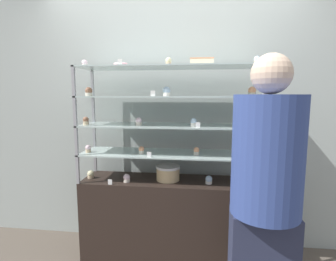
# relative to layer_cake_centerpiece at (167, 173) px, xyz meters

# --- Properties ---
(ground_plane) EXTENTS (20.00, 20.00, 0.00)m
(ground_plane) POSITION_rel_layer_cake_centerpiece_xyz_m (0.00, 0.00, -0.81)
(ground_plane) COLOR brown
(back_wall) EXTENTS (8.00, 0.05, 2.60)m
(back_wall) POSITION_rel_layer_cake_centerpiece_xyz_m (0.00, 0.35, 0.49)
(back_wall) COLOR #A8B2AD
(back_wall) RESTS_ON ground_plane
(display_base) EXTENTS (1.54, 0.40, 0.75)m
(display_base) POSITION_rel_layer_cake_centerpiece_xyz_m (0.00, 0.00, -0.44)
(display_base) COLOR black
(display_base) RESTS_ON ground_plane
(display_riser_lower) EXTENTS (1.54, 0.40, 0.25)m
(display_riser_lower) POSITION_rel_layer_cake_centerpiece_xyz_m (0.00, 0.00, 0.17)
(display_riser_lower) COLOR #99999E
(display_riser_lower) RESTS_ON display_base
(display_riser_middle) EXTENTS (1.54, 0.40, 0.25)m
(display_riser_middle) POSITION_rel_layer_cake_centerpiece_xyz_m (0.00, 0.00, 0.42)
(display_riser_middle) COLOR #99999E
(display_riser_middle) RESTS_ON display_riser_lower
(display_riser_upper) EXTENTS (1.54, 0.40, 0.25)m
(display_riser_upper) POSITION_rel_layer_cake_centerpiece_xyz_m (0.00, 0.00, 0.67)
(display_riser_upper) COLOR #99999E
(display_riser_upper) RESTS_ON display_riser_middle
(display_riser_top) EXTENTS (1.54, 0.40, 0.25)m
(display_riser_top) POSITION_rel_layer_cake_centerpiece_xyz_m (0.00, 0.00, 0.92)
(display_riser_top) COLOR #99999E
(display_riser_top) RESTS_ON display_riser_upper
(layer_cake_centerpiece) EXTENTS (0.21, 0.21, 0.13)m
(layer_cake_centerpiece) POSITION_rel_layer_cake_centerpiece_xyz_m (0.00, 0.00, 0.00)
(layer_cake_centerpiece) COLOR #DBBC84
(layer_cake_centerpiece) RESTS_ON display_base
(sheet_cake_frosted) EXTENTS (0.19, 0.15, 0.06)m
(sheet_cake_frosted) POSITION_rel_layer_cake_centerpiece_xyz_m (0.29, 0.02, 0.96)
(sheet_cake_frosted) COLOR beige
(sheet_cake_frosted) RESTS_ON display_riser_top
(cupcake_0) EXTENTS (0.06, 0.06, 0.07)m
(cupcake_0) POSITION_rel_layer_cake_centerpiece_xyz_m (-0.71, -0.03, -0.03)
(cupcake_0) COLOR #CCB28C
(cupcake_0) RESTS_ON display_base
(cupcake_1) EXTENTS (0.06, 0.06, 0.07)m
(cupcake_1) POSITION_rel_layer_cake_centerpiece_xyz_m (-0.35, -0.09, -0.03)
(cupcake_1) COLOR beige
(cupcake_1) RESTS_ON display_base
(cupcake_2) EXTENTS (0.06, 0.06, 0.07)m
(cupcake_2) POSITION_rel_layer_cake_centerpiece_xyz_m (0.37, -0.05, -0.03)
(cupcake_2) COLOR white
(cupcake_2) RESTS_ON display_base
(cupcake_3) EXTENTS (0.06, 0.06, 0.07)m
(cupcake_3) POSITION_rel_layer_cake_centerpiece_xyz_m (0.71, -0.04, -0.03)
(cupcake_3) COLOR beige
(cupcake_3) RESTS_ON display_base
(price_tag_0) EXTENTS (0.04, 0.00, 0.04)m
(price_tag_0) POSITION_rel_layer_cake_centerpiece_xyz_m (-0.47, -0.18, -0.04)
(price_tag_0) COLOR white
(price_tag_0) RESTS_ON display_base
(cupcake_4) EXTENTS (0.05, 0.05, 0.07)m
(cupcake_4) POSITION_rel_layer_cake_centerpiece_xyz_m (-0.71, -0.06, 0.22)
(cupcake_4) COLOR #CCB28C
(cupcake_4) RESTS_ON display_riser_lower
(cupcake_5) EXTENTS (0.05, 0.05, 0.07)m
(cupcake_5) POSITION_rel_layer_cake_centerpiece_xyz_m (-0.22, -0.06, 0.22)
(cupcake_5) COLOR beige
(cupcake_5) RESTS_ON display_riser_lower
(cupcake_6) EXTENTS (0.05, 0.05, 0.07)m
(cupcake_6) POSITION_rel_layer_cake_centerpiece_xyz_m (0.26, -0.04, 0.22)
(cupcake_6) COLOR beige
(cupcake_6) RESTS_ON display_riser_lower
(cupcake_7) EXTENTS (0.05, 0.05, 0.07)m
(cupcake_7) POSITION_rel_layer_cake_centerpiece_xyz_m (0.72, -0.04, 0.22)
(cupcake_7) COLOR beige
(cupcake_7) RESTS_ON display_riser_lower
(price_tag_1) EXTENTS (0.04, 0.00, 0.04)m
(price_tag_1) POSITION_rel_layer_cake_centerpiece_xyz_m (-0.13, -0.18, 0.21)
(price_tag_1) COLOR white
(price_tag_1) RESTS_ON display_riser_lower
(cupcake_8) EXTENTS (0.05, 0.05, 0.07)m
(cupcake_8) POSITION_rel_layer_cake_centerpiece_xyz_m (-0.72, -0.05, 0.47)
(cupcake_8) COLOR #CCB28C
(cupcake_8) RESTS_ON display_riser_middle
(cupcake_9) EXTENTS (0.05, 0.05, 0.07)m
(cupcake_9) POSITION_rel_layer_cake_centerpiece_xyz_m (-0.24, -0.06, 0.47)
(cupcake_9) COLOR beige
(cupcake_9) RESTS_ON display_riser_middle
(cupcake_10) EXTENTS (0.05, 0.05, 0.07)m
(cupcake_10) POSITION_rel_layer_cake_centerpiece_xyz_m (0.23, -0.08, 0.47)
(cupcake_10) COLOR white
(cupcake_10) RESTS_ON display_riser_middle
(cupcake_11) EXTENTS (0.05, 0.05, 0.07)m
(cupcake_11) POSITION_rel_layer_cake_centerpiece_xyz_m (0.72, -0.03, 0.47)
(cupcake_11) COLOR white
(cupcake_11) RESTS_ON display_riser_middle
(price_tag_2) EXTENTS (0.04, 0.00, 0.04)m
(price_tag_2) POSITION_rel_layer_cake_centerpiece_xyz_m (0.27, -0.18, 0.45)
(price_tag_2) COLOR white
(price_tag_2) RESTS_ON display_riser_middle
(cupcake_12) EXTENTS (0.06, 0.06, 0.08)m
(cupcake_12) POSITION_rel_layer_cake_centerpiece_xyz_m (-0.69, -0.03, 0.72)
(cupcake_12) COLOR beige
(cupcake_12) RESTS_ON display_riser_upper
(cupcake_13) EXTENTS (0.06, 0.06, 0.08)m
(cupcake_13) POSITION_rel_layer_cake_centerpiece_xyz_m (0.00, -0.09, 0.72)
(cupcake_13) COLOR white
(cupcake_13) RESTS_ON display_riser_upper
(cupcake_14) EXTENTS (0.06, 0.06, 0.08)m
(cupcake_14) POSITION_rel_layer_cake_centerpiece_xyz_m (0.70, -0.03, 0.72)
(cupcake_14) COLOR beige
(cupcake_14) RESTS_ON display_riser_upper
(price_tag_3) EXTENTS (0.04, 0.00, 0.04)m
(price_tag_3) POSITION_rel_layer_cake_centerpiece_xyz_m (-0.09, -0.18, 0.70)
(price_tag_3) COLOR white
(price_tag_3) RESTS_ON display_riser_upper
(cupcake_15) EXTENTS (0.05, 0.05, 0.06)m
(cupcake_15) POSITION_rel_layer_cake_centerpiece_xyz_m (-0.72, -0.03, 0.96)
(cupcake_15) COLOR white
(cupcake_15) RESTS_ON display_riser_top
(cupcake_16) EXTENTS (0.05, 0.05, 0.06)m
(cupcake_16) POSITION_rel_layer_cake_centerpiece_xyz_m (0.02, -0.08, 0.96)
(cupcake_16) COLOR #CCB28C
(cupcake_16) RESTS_ON display_riser_top
(cupcake_17) EXTENTS (0.05, 0.05, 0.06)m
(cupcake_17) POSITION_rel_layer_cake_centerpiece_xyz_m (0.72, -0.07, 0.96)
(cupcake_17) COLOR #CCB28C
(cupcake_17) RESTS_ON display_riser_top
(price_tag_4) EXTENTS (0.04, 0.00, 0.04)m
(price_tag_4) POSITION_rel_layer_cake_centerpiece_xyz_m (-0.36, -0.18, 0.95)
(price_tag_4) COLOR white
(price_tag_4) RESTS_ON display_riser_top
(donut_glazed) EXTENTS (0.13, 0.13, 0.04)m
(donut_glazed) POSITION_rel_layer_cake_centerpiece_xyz_m (-0.41, 0.02, 0.95)
(donut_glazed) COLOR #EFB2BC
(donut_glazed) RESTS_ON display_riser_top
(customer_figure) EXTENTS (0.41, 0.41, 1.74)m
(customer_figure) POSITION_rel_layer_cake_centerpiece_xyz_m (0.67, -0.70, 0.11)
(customer_figure) COLOR #282D47
(customer_figure) RESTS_ON ground_plane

